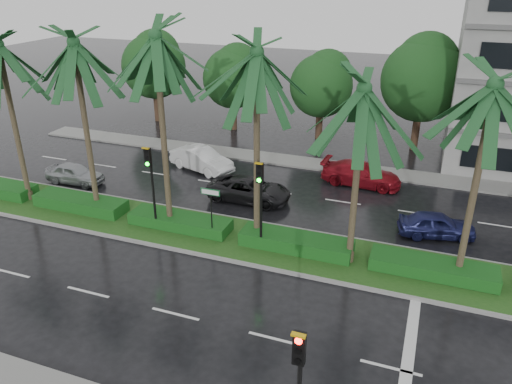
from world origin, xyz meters
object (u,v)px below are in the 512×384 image
(car_silver, at_px, (75,173))
(car_darkgrey, at_px, (249,190))
(car_blue, at_px, (437,225))
(car_red, at_px, (361,174))
(car_white, at_px, (201,159))
(street_sign, at_px, (211,201))
(signal_median_left, at_px, (151,177))

(car_silver, xyz_separation_m, car_darkgrey, (10.78, 1.39, 0.03))
(car_darkgrey, bearing_deg, car_blue, -94.04)
(car_darkgrey, distance_m, car_blue, 10.02)
(car_darkgrey, xyz_separation_m, car_blue, (10.00, -0.65, -0.03))
(car_darkgrey, xyz_separation_m, car_red, (5.50, 4.39, 0.04))
(car_white, height_order, car_blue, car_white)
(street_sign, xyz_separation_m, car_silver, (-10.78, 3.54, -1.51))
(car_silver, xyz_separation_m, car_blue, (20.78, 0.73, 0.00))
(car_red, xyz_separation_m, car_blue, (4.50, -5.05, -0.07))
(car_silver, distance_m, car_blue, 20.80)
(signal_median_left, relative_size, car_silver, 1.21)
(street_sign, height_order, car_darkgrey, street_sign)
(signal_median_left, xyz_separation_m, car_blue, (13.00, 4.45, -2.38))
(car_white, height_order, car_darkgrey, car_white)
(car_silver, xyz_separation_m, car_white, (6.28, 4.54, 0.12))
(street_sign, height_order, car_white, street_sign)
(signal_median_left, relative_size, car_white, 0.98)
(car_blue, bearing_deg, signal_median_left, 96.23)
(car_white, bearing_deg, car_darkgrey, -106.51)
(car_darkgrey, height_order, car_red, car_red)
(car_red, relative_size, car_blue, 1.30)
(car_white, bearing_deg, car_red, -64.42)
(car_silver, relative_size, car_white, 0.81)
(car_red, bearing_deg, signal_median_left, 141.85)
(car_darkgrey, height_order, car_blue, car_darkgrey)
(street_sign, height_order, car_silver, street_sign)
(street_sign, xyz_separation_m, car_red, (5.50, 9.32, -1.44))
(car_white, xyz_separation_m, car_blue, (14.50, -3.81, -0.11))
(car_white, xyz_separation_m, car_darkgrey, (4.50, -3.15, -0.09))
(car_red, height_order, car_blue, car_red)
(street_sign, bearing_deg, signal_median_left, -176.53)
(car_white, distance_m, car_darkgrey, 5.50)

